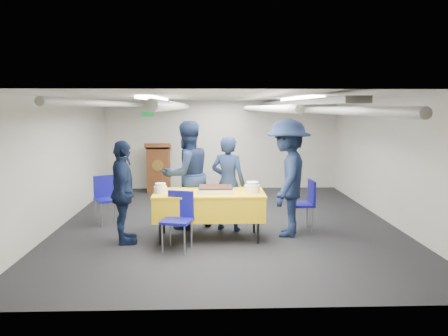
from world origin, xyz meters
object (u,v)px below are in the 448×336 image
Objects in this scene: chair_left at (106,194)px; sheet_cake at (216,189)px; serving_table at (209,205)px; podium at (159,168)px; chair_right at (305,200)px; sailor_c at (123,192)px; chair_near at (179,214)px; sailor_b at (187,175)px; sailor_d at (287,178)px; sailor_a at (228,183)px.

sheet_cake is at bearing -28.10° from chair_left.
podium is at bearing 107.54° from serving_table.
sailor_c reaches higher than chair_right.
chair_near reaches higher than sheet_cake.
chair_left is (-2.00, 1.07, -0.29)m from sheet_cake.
chair_right is at bearing -88.24° from sailor_c.
chair_near and chair_right have the same top height.
sailor_b reaches higher than serving_table.
sailor_a is at bearing -91.90° from sailor_d.
chair_right is 0.54× the size of sailor_c.
sailor_b is at bearing -75.18° from podium.
sailor_d is at bearing 7.11° from serving_table.
sailor_a is at bearing 51.85° from chair_near.
sailor_a reaches higher than chair_near.
chair_left is (-1.44, 1.56, 0.00)m from chair_near.
sailor_a is 0.75m from sailor_b.
sailor_d is at bearing 131.40° from sailor_b.
sailor_a is 1.03m from sailor_d.
sailor_c is (-0.95, -0.87, -0.13)m from sailor_b.
sailor_c is (0.56, -1.25, 0.28)m from chair_left.
sailor_b is at bearing -14.07° from chair_left.
serving_table is at bearing -65.52° from sailor_d.
sheet_cake is at bearing -64.38° from sailor_d.
chair_right is 0.46× the size of sailor_b.
sailor_b is at bearing 7.90° from sailor_a.
chair_right is at bearing 142.65° from sailor_b.
podium is 4.60m from chair_near.
sheet_cake is 1.21m from sailor_d.
sailor_b reaches higher than chair_near.
chair_right is 0.45× the size of sailor_d.
serving_table is at bearing 47.64° from chair_near.
sailor_c reaches higher than sheet_cake.
chair_left is 0.45× the size of sailor_d.
serving_table is 2.03× the size of chair_near.
podium is 1.44× the size of chair_near.
sailor_b is at bearing 125.58° from sheet_cake.
sailor_a reaches higher than serving_table.
serving_table is at bearing -72.46° from podium.
chair_near and chair_left have the same top height.
sailor_c reaches higher than chair_near.
sailor_d is at bearing -92.97° from sailor_c.
sheet_cake is 1.45m from sailor_c.
podium is at bearing 129.62° from chair_right.
chair_left is at bearing 151.90° from sheet_cake.
sheet_cake is 0.29× the size of sailor_d.
sheet_cake is 0.34× the size of sailor_c.
sailor_d is at bearing 8.24° from sheet_cake.
sailor_b is at bearing -58.06° from sailor_c.
podium reaches higher than chair_left.
podium is 0.65× the size of sailor_d.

